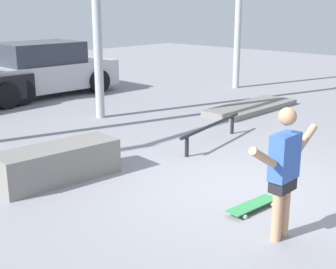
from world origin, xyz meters
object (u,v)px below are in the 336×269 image
Objects in this scene: grind_box at (58,163)px; parked_car_silver at (44,70)px; skateboard at (252,205)px; skateboarder at (284,168)px; grind_rail at (211,128)px; manual_pad at (251,107)px.

grind_box is 7.01m from parked_car_silver.
grind_box reaches higher than skateboard.
skateboarder reaches higher than skateboard.
skateboard is at bearing -132.00° from grind_rail.
grind_box is at bearing -174.88° from manual_pad.
skateboarder reaches higher than grind_rail.
skateboard is 2.91m from grind_rail.
manual_pad is (6.00, 0.54, -0.20)m from grind_box.
skateboarder is 0.83× the size of grind_box.
parked_car_silver is (3.01, 9.27, -0.11)m from skateboarder.
parked_car_silver is (-2.34, 5.43, 0.65)m from manual_pad.
skateboarder is 3.42m from grind_box.
grind_box is at bearing 101.54° from skateboarder.
grind_box is (-0.64, 3.31, -0.56)m from skateboarder.
manual_pad is at bearing -64.68° from parked_car_silver.
grind_rail is at bearing 53.46° from skateboard.
grind_rail is at bearing -160.36° from manual_pad.
skateboard is 9.05m from parked_car_silver.
skateboard is 5.90m from manual_pad.
grind_rail is at bearing -93.82° from parked_car_silver.
parked_car_silver is (3.65, 5.96, 0.45)m from grind_box.
skateboarder is 1.07m from skateboard.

